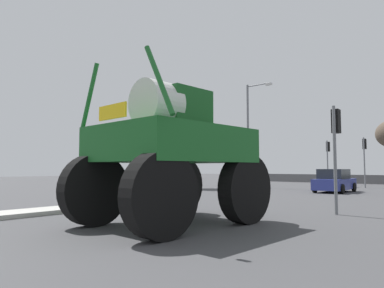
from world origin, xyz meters
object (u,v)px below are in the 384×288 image
(sedan_ahead, at_px, (334,181))
(traffic_signal_near_left, at_px, (160,144))
(traffic_signal_far_left, at_px, (328,153))
(traffic_signal_far_right, at_px, (365,151))
(bare_tree_left, at_px, (186,133))
(traffic_signal_near_right, at_px, (336,135))
(streetlight_far_left, at_px, (250,129))
(oversize_sprayer, at_px, (171,153))

(sedan_ahead, height_order, traffic_signal_near_left, traffic_signal_near_left)
(traffic_signal_far_left, xyz_separation_m, traffic_signal_far_right, (2.94, -0.00, 0.08))
(sedan_ahead, relative_size, bare_tree_left, 0.72)
(traffic_signal_near_right, distance_m, traffic_signal_far_left, 19.32)
(sedan_ahead, height_order, traffic_signal_near_right, traffic_signal_near_right)
(traffic_signal_near_right, height_order, bare_tree_left, bare_tree_left)
(traffic_signal_far_right, bearing_deg, traffic_signal_near_left, -105.51)
(traffic_signal_far_left, xyz_separation_m, bare_tree_left, (-7.63, -9.90, 1.53))
(traffic_signal_near_right, xyz_separation_m, bare_tree_left, (-14.33, 8.22, 1.69))
(traffic_signal_far_right, xyz_separation_m, bare_tree_left, (-10.57, -9.90, 1.45))
(sedan_ahead, bearing_deg, traffic_signal_near_right, -162.65)
(traffic_signal_near_left, distance_m, bare_tree_left, 10.04)
(traffic_signal_near_left, xyz_separation_m, streetlight_far_left, (-2.20, 12.36, 1.93))
(sedan_ahead, relative_size, traffic_signal_near_right, 1.11)
(sedan_ahead, distance_m, traffic_signal_near_left, 12.47)
(traffic_signal_far_left, bearing_deg, oversize_sprayer, -80.47)
(traffic_signal_near_left, height_order, traffic_signal_far_right, traffic_signal_far_right)
(traffic_signal_far_right, bearing_deg, traffic_signal_near_right, -78.25)
(traffic_signal_near_right, bearing_deg, streetlight_far_left, 131.65)
(sedan_ahead, relative_size, streetlight_far_left, 0.49)
(traffic_signal_near_left, xyz_separation_m, traffic_signal_near_right, (8.79, 0.00, -0.10))
(bare_tree_left, bearing_deg, sedan_ahead, 16.37)
(streetlight_far_left, distance_m, bare_tree_left, 5.33)
(traffic_signal_near_left, height_order, traffic_signal_near_right, traffic_signal_near_left)
(traffic_signal_near_right, distance_m, bare_tree_left, 16.61)
(oversize_sprayer, relative_size, sedan_ahead, 1.28)
(oversize_sprayer, distance_m, traffic_signal_near_right, 6.07)
(traffic_signal_far_right, distance_m, bare_tree_left, 14.55)
(oversize_sprayer, xyz_separation_m, traffic_signal_far_left, (-3.94, 23.48, 0.88))
(traffic_signal_near_right, xyz_separation_m, streetlight_far_left, (-10.99, 12.36, 2.04))
(oversize_sprayer, relative_size, traffic_signal_near_left, 1.37)
(traffic_signal_far_left, relative_size, streetlight_far_left, 0.46)
(streetlight_far_left, bearing_deg, traffic_signal_far_right, 38.54)
(traffic_signal_near_right, xyz_separation_m, traffic_signal_far_left, (-6.71, 18.11, 0.16))
(oversize_sprayer, relative_size, streetlight_far_left, 0.62)
(oversize_sprayer, bearing_deg, sedan_ahead, 6.76)
(traffic_signal_near_left, bearing_deg, oversize_sprayer, -41.63)
(traffic_signal_near_right, xyz_separation_m, traffic_signal_far_right, (-3.77, 18.11, 0.24))
(traffic_signal_near_right, bearing_deg, sedan_ahead, 109.14)
(oversize_sprayer, bearing_deg, traffic_signal_near_left, 51.17)
(traffic_signal_near_left, xyz_separation_m, traffic_signal_far_left, (2.09, 18.12, 0.06))
(traffic_signal_far_right, height_order, streetlight_far_left, streetlight_far_left)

